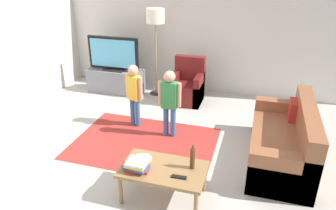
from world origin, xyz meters
name	(u,v)px	position (x,y,z in m)	size (l,w,h in m)	color
ground	(156,163)	(0.00, 0.00, 0.00)	(7.80, 7.80, 0.00)	#B2ADA3
wall_back	(202,28)	(0.00, 3.00, 1.35)	(6.00, 0.12, 2.70)	silver
area_rug	(144,143)	(-0.35, 0.46, 0.00)	(2.20, 1.60, 0.01)	#9E2D28
tv_stand	(116,81)	(-1.70, 2.30, 0.24)	(1.20, 0.44, 0.50)	slate
tv	(113,54)	(-1.70, 2.28, 0.85)	(1.10, 0.28, 0.71)	black
couch	(286,143)	(1.74, 0.60, 0.29)	(0.80, 1.80, 0.86)	brown
armchair	(188,87)	(-0.09, 2.26, 0.30)	(0.60, 0.60, 0.90)	maroon
floor_lamp	(155,21)	(-0.82, 2.45, 1.54)	(0.36, 0.36, 1.78)	#262626
child_near_tv	(134,90)	(-0.71, 0.99, 0.66)	(0.34, 0.21, 1.09)	#33598C
child_center	(170,98)	(-0.04, 0.81, 0.67)	(0.37, 0.18, 1.12)	#33598C
coffee_table	(164,172)	(0.32, -0.63, 0.37)	(1.00, 0.60, 0.42)	olive
book_stack	(137,165)	(0.03, -0.75, 0.49)	(0.31, 0.24, 0.13)	red
bottle	(192,158)	(0.64, -0.53, 0.56)	(0.06, 0.06, 0.32)	#4C3319
tv_remote	(179,177)	(0.54, -0.75, 0.43)	(0.17, 0.05, 0.02)	black
plate	(143,159)	(0.02, -0.53, 0.43)	(0.22, 0.22, 0.02)	white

